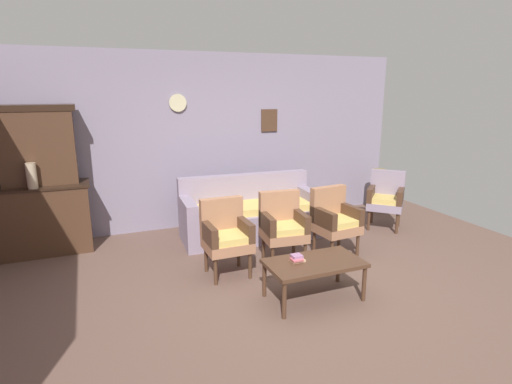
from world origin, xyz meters
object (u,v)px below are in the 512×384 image
armchair_near_couch_end (334,218)px  wingback_chair_by_fireplace (386,197)px  side_cabinet (46,219)px  book_stack_on_table (297,259)px  armchair_row_middle (283,225)px  armchair_by_doorway (226,234)px  floral_couch (250,215)px  coffee_table (314,265)px  vase_on_cabinet (32,176)px  floor_vase_by_wall (378,190)px

armchair_near_couch_end → wingback_chair_by_fireplace: bearing=25.3°
side_cabinet → book_stack_on_table: 3.49m
armchair_row_middle → book_stack_on_table: bearing=-107.0°
wingback_chair_by_fireplace → armchair_by_doorway: bearing=-166.9°
floral_couch → wingback_chair_by_fireplace: same height
armchair_by_doorway → armchair_row_middle: size_ratio=1.00×
armchair_near_couch_end → coffee_table: bearing=-131.6°
side_cabinet → armchair_row_middle: 3.17m
vase_on_cabinet → wingback_chair_by_fireplace: bearing=-8.3°
side_cabinet → armchair_near_couch_end: 3.84m
floor_vase_by_wall → coffee_table: bearing=-138.2°
wingback_chair_by_fireplace → book_stack_on_table: size_ratio=6.03×
armchair_row_middle → coffee_table: 1.00m
armchair_near_couch_end → book_stack_on_table: (-1.02, -0.89, -0.05)m
armchair_row_middle → floor_vase_by_wall: (2.57, 1.41, -0.12)m
armchair_near_couch_end → book_stack_on_table: armchair_near_couch_end is taller
side_cabinet → coffee_table: 3.66m
vase_on_cabinet → armchair_near_couch_end: vase_on_cabinet is taller
coffee_table → floral_couch: bearing=87.8°
floral_couch → book_stack_on_table: size_ratio=13.83×
vase_on_cabinet → armchair_near_couch_end: 3.90m
book_stack_on_table → wingback_chair_by_fireplace: bearing=32.8°
vase_on_cabinet → side_cabinet: bearing=64.6°
floor_vase_by_wall → armchair_by_doorway: bearing=-156.3°
wingback_chair_by_fireplace → book_stack_on_table: bearing=-147.2°
vase_on_cabinet → armchair_by_doorway: size_ratio=0.36×
armchair_row_middle → floor_vase_by_wall: bearing=28.7°
wingback_chair_by_fireplace → coffee_table: bearing=-144.1°
armchair_by_doorway → coffee_table: 1.15m
armchair_by_doorway → armchair_row_middle: bearing=4.3°
armchair_by_doorway → floral_couch: bearing=56.2°
armchair_by_doorway → book_stack_on_table: armchair_by_doorway is taller
side_cabinet → vase_on_cabinet: bearing=-115.4°
wingback_chair_by_fireplace → book_stack_on_table: (-2.38, -1.53, -0.05)m
armchair_by_doorway → armchair_near_couch_end: size_ratio=1.00×
floral_couch → armchair_row_middle: 1.05m
armchair_by_doorway → armchair_row_middle: same height
armchair_by_doorway → armchair_row_middle: (0.77, 0.06, 0.00)m
armchair_by_doorway → book_stack_on_table: size_ratio=6.03×
armchair_by_doorway → coffee_table: (0.66, -0.93, -0.12)m
book_stack_on_table → vase_on_cabinet: bearing=138.9°
side_cabinet → armchair_near_couch_end: (3.52, -1.54, 0.03)m
floral_couch → armchair_row_middle: (0.04, -1.04, 0.17)m
coffee_table → book_stack_on_table: 0.20m
side_cabinet → armchair_by_doorway: bearing=-37.9°
armchair_near_couch_end → floor_vase_by_wall: (1.84, 1.44, -0.12)m
side_cabinet → wingback_chair_by_fireplace: 4.96m
side_cabinet → floor_vase_by_wall: side_cabinet is taller
armchair_row_middle → wingback_chair_by_fireplace: 2.18m
book_stack_on_table → floral_couch: bearing=82.8°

